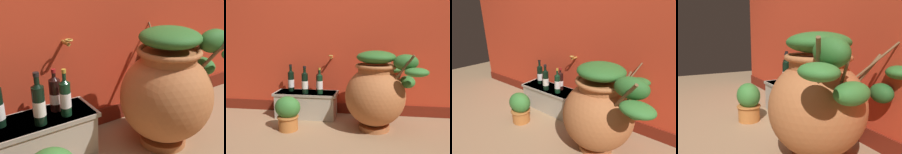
# 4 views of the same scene
# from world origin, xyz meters

# --- Properties ---
(terracotta_urn) EXTENTS (0.80, 0.91, 0.85)m
(terracotta_urn) POSITION_xyz_m (0.43, 0.64, 0.42)
(terracotta_urn) COLOR #B26638
(terracotta_urn) RESTS_ON ground_plane
(stone_ledge) EXTENTS (0.77, 0.31, 0.32)m
(stone_ledge) POSITION_xyz_m (-0.42, 0.91, 0.17)
(stone_ledge) COLOR #B2A893
(stone_ledge) RESTS_ON ground_plane
(wine_bottle_middle) EXTENTS (0.08, 0.08, 0.33)m
(wine_bottle_middle) POSITION_xyz_m (-0.41, 0.84, 0.46)
(wine_bottle_middle) COLOR black
(wine_bottle_middle) RESTS_ON stone_ledge
(wine_bottle_right) EXTENTS (0.08, 0.08, 0.29)m
(wine_bottle_right) POSITION_xyz_m (-0.26, 0.95, 0.44)
(wine_bottle_right) COLOR black
(wine_bottle_right) RESTS_ON stone_ledge
(wine_bottle_back) EXTENTS (0.07, 0.07, 0.31)m
(wine_bottle_back) POSITION_xyz_m (-0.24, 0.86, 0.44)
(wine_bottle_back) COLOR black
(wine_bottle_back) RESTS_ON stone_ledge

